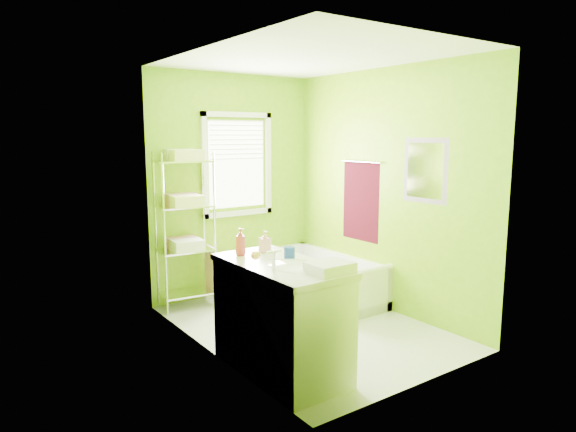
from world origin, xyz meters
TOP-DOWN VIEW (x-y plane):
  - ground at (0.00, 0.00)m, footprint 2.90×2.90m
  - room_envelope at (0.00, 0.00)m, footprint 2.14×2.94m
  - window at (0.05, 1.42)m, footprint 0.92×0.05m
  - door at (-1.04, -1.00)m, footprint 0.09×0.80m
  - right_wall_decor at (1.04, -0.02)m, footprint 0.04×1.48m
  - bathtub at (0.67, 0.62)m, footprint 0.75×1.61m
  - toilet at (-0.16, 1.00)m, footprint 0.38×0.66m
  - vanity at (-0.75, -0.66)m, footprint 0.62×1.20m
  - wire_shelf_unit at (-0.70, 1.26)m, footprint 0.62×0.50m

SIDE VIEW (x-z plane):
  - ground at x=0.00m, z-range 0.00..0.00m
  - bathtub at x=0.67m, z-range -0.10..0.43m
  - toilet at x=-0.16m, z-range 0.00..0.67m
  - vanity at x=-0.75m, z-range -0.09..1.05m
  - door at x=-1.04m, z-range 0.00..2.00m
  - wire_shelf_unit at x=-0.70m, z-range 0.20..1.94m
  - right_wall_decor at x=1.04m, z-range 0.74..1.91m
  - room_envelope at x=0.00m, z-range 0.24..2.86m
  - window at x=0.05m, z-range 1.00..2.22m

